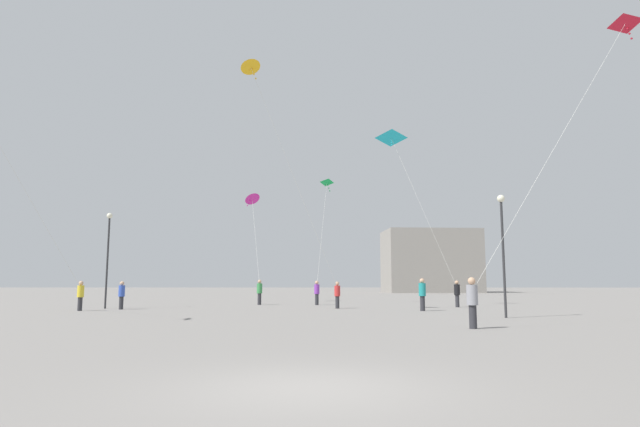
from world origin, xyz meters
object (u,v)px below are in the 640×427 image
person_in_yellow (80,294)px  person_in_teal (422,293)px  kite_cyan_delta (392,140)px  person_in_purple (317,292)px  person_in_blue (122,294)px  person_in_red (337,294)px  person_in_grey (472,300)px  kite_amber_diamond (251,68)px  building_left_hall (430,261)px  lamppost_west (108,246)px  kite_magenta_diamond (252,199)px  lamppost_east (503,236)px  person_in_green (260,291)px  person_in_black (457,293)px  kite_emerald_delta (327,186)px  kite_crimson_delta (621,32)px

person_in_yellow → person_in_teal: (19.84, 0.11, 0.08)m
person_in_teal → kite_cyan_delta: size_ratio=0.17×
person_in_teal → person_in_purple: 10.00m
person_in_blue → person_in_red: person_in_blue is taller
person_in_grey → kite_amber_diamond: 19.01m
person_in_yellow → building_left_hall: bearing=147.0°
person_in_red → lamppost_west: bearing=-175.4°
kite_cyan_delta → kite_magenta_diamond: size_ratio=1.42×
lamppost_east → lamppost_west: lamppost_west is taller
person_in_blue → kite_magenta_diamond: (6.33, 11.09, 7.61)m
person_in_red → person_in_blue: bearing=-170.9°
person_in_green → person_in_black: bearing=123.5°
person_in_purple → kite_emerald_delta: kite_emerald_delta is taller
kite_cyan_delta → building_left_hall: (11.95, 47.95, -6.86)m
person_in_black → kite_crimson_delta: size_ratio=0.14×
person_in_black → kite_crimson_delta: (5.20, -11.91, 12.38)m
person_in_purple → kite_cyan_delta: (5.40, -1.86, 10.82)m
person_in_red → kite_cyan_delta: (4.03, 3.17, 10.86)m
person_in_red → person_in_green: bearing=139.6°
person_in_purple → kite_magenta_diamond: (-5.48, 4.76, 7.59)m
person_in_grey → person_in_black: person_in_grey is taller
person_in_green → kite_emerald_delta: kite_emerald_delta is taller
kite_amber_diamond → kite_crimson_delta: bearing=-17.2°
lamppost_east → person_in_grey: bearing=-118.2°
person_in_purple → kite_amber_diamond: bearing=135.5°
person_in_teal → person_in_grey: bearing=-48.4°
person_in_grey → building_left_hall: bearing=116.0°
kite_magenta_diamond → kite_crimson_delta: 28.65m
person_in_yellow → person_in_grey: size_ratio=0.94×
person_in_black → person_in_blue: bearing=137.4°
person_in_green → person_in_red: (5.58, -5.37, -0.08)m
person_in_grey → lamppost_west: lamppost_west is taller
lamppost_east → kite_cyan_delta: bearing=107.0°
person_in_green → person_in_teal: size_ratio=0.98×
kite_magenta_diamond → person_in_black: bearing=-28.3°
person_in_teal → kite_cyan_delta: (-0.83, 5.96, 10.75)m
lamppost_east → person_in_red: bearing=131.4°
person_in_yellow → kite_cyan_delta: size_ratio=0.16×
person_in_yellow → kite_amber_diamond: (9.92, -1.55, 13.03)m
person_in_black → lamppost_west: bearing=134.4°
kite_emerald_delta → person_in_red: bearing=-85.4°
kite_amber_diamond → person_in_yellow: bearing=171.1°
person_in_teal → building_left_hall: size_ratio=0.12×
person_in_red → lamppost_east: 11.95m
person_in_teal → kite_cyan_delta: kite_cyan_delta is taller
person_in_green → kite_magenta_diamond: bearing=-115.7°
person_in_grey → person_in_purple: (-5.91, 19.55, -0.05)m
lamppost_west → person_in_blue: bearing=-35.8°
person_in_blue → person_in_purple: size_ratio=0.98×
person_in_green → person_in_purple: size_ratio=1.05×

